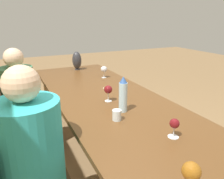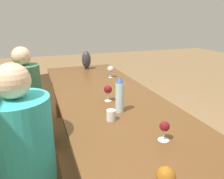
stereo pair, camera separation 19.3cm
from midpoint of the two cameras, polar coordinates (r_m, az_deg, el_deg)
name	(u,v)px [view 2 (the right image)]	position (r m, az deg, el deg)	size (l,w,h in m)	color
ground_plane	(109,163)	(2.41, 1.65, -18.73)	(14.00, 14.00, 0.00)	olive
dining_table	(109,103)	(2.07, 1.82, -3.56)	(2.82, 0.93, 0.74)	brown
water_bottle	(120,95)	(1.69, 5.32, -1.51)	(0.07, 0.07, 0.29)	silver
water_tumbler	(111,115)	(1.58, 3.26, -6.78)	(0.07, 0.07, 0.08)	silver
vase	(86,60)	(3.13, -4.96, 7.72)	(0.13, 0.13, 0.26)	#2D2D33
wine_glass_0	(165,127)	(1.38, 17.56, -9.48)	(0.07, 0.07, 0.12)	silver
wine_glass_1	(108,90)	(1.91, 1.82, -0.11)	(0.07, 0.07, 0.15)	silver
wine_glass_2	(111,69)	(2.67, 1.69, 5.26)	(0.08, 0.08, 0.14)	silver
wine_glass_3	(166,176)	(1.01, 19.64, -20.80)	(0.08, 0.08, 0.14)	silver
chair_near	(15,179)	(1.60, -20.61, -21.09)	(0.44, 0.44, 0.86)	brown
chair_far	(22,111)	(2.58, -20.51, -5.34)	(0.44, 0.44, 0.86)	brown
person_near	(26,153)	(1.50, -18.13, -15.61)	(0.39, 0.39, 1.22)	#2D2D38
person_far	(28,97)	(2.52, -19.09, -1.83)	(0.33, 0.33, 1.17)	#2D2D38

